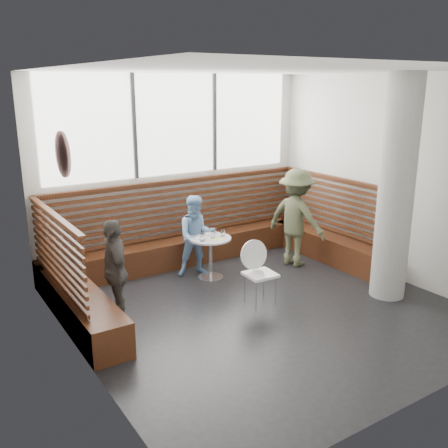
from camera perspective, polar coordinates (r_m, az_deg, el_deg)
room at (r=6.55m, az=4.74°, el=3.08°), size 5.00×5.00×3.20m
booth at (r=8.30m, az=-2.91°, el=-2.72°), size 5.00×2.50×1.44m
concrete_column at (r=7.42m, az=19.09°, el=3.75°), size 0.50×0.50×3.20m
wall_art at (r=5.69m, az=-17.96°, el=7.59°), size 0.03×0.50×0.50m
cafe_table at (r=7.96m, az=-1.57°, el=-2.89°), size 0.66×0.66×0.68m
cafe_chair at (r=7.10m, az=3.86°, el=-4.96°), size 0.43×0.42×0.90m
adult_man at (r=8.56m, az=8.25°, el=0.71°), size 0.90×1.21×1.67m
child_back at (r=8.06m, az=-3.12°, el=-1.37°), size 0.77×0.68×1.33m
child_left at (r=6.63m, az=-12.37°, el=-5.29°), size 0.47×0.86×1.39m
plate_near at (r=7.88m, az=-2.62°, el=-1.57°), size 0.20×0.20×0.01m
plate_far at (r=8.08m, az=-1.60°, el=-1.12°), size 0.18×0.18×0.01m
glass_left at (r=7.72m, az=-2.50°, el=-1.54°), size 0.07×0.07×0.11m
glass_mid at (r=7.87m, az=-1.29°, el=-1.20°), size 0.07×0.07×0.11m
glass_right at (r=7.97m, az=-0.16°, el=-0.98°), size 0.07×0.07×0.11m
menu_card at (r=7.80m, az=-0.79°, el=-1.77°), size 0.24×0.20×0.00m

